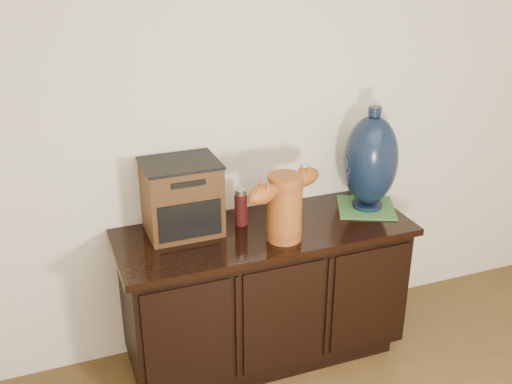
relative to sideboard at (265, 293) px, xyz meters
name	(u,v)px	position (x,y,z in m)	size (l,w,h in m)	color
sideboard	(265,293)	(0.00, 0.00, 0.00)	(1.46, 0.56, 0.75)	black
terracotta_vessel	(285,204)	(0.05, -0.12, 0.55)	(0.45, 0.26, 0.32)	#984F1B
tv_radio	(182,197)	(-0.38, 0.12, 0.55)	(0.36, 0.29, 0.36)	#422610
green_mat	(366,207)	(0.59, 0.04, 0.37)	(0.29, 0.29, 0.01)	#356C30
lamp_base	(371,161)	(0.59, 0.04, 0.63)	(0.37, 0.37, 0.54)	black
spray_can	(241,207)	(-0.09, 0.09, 0.46)	(0.06, 0.06, 0.19)	#55110E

